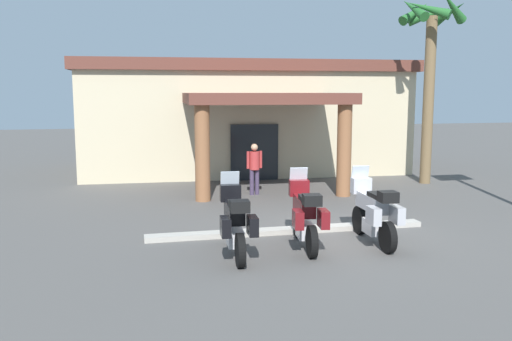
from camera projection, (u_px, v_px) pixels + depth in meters
ground_plane at (333, 236)px, 12.47m from camera, size 80.00×80.00×0.00m
motel_building at (242, 116)px, 23.08m from camera, size 13.56×10.98×4.51m
motorcycle_black at (235, 222)px, 10.86m from camera, size 0.73×2.21×1.61m
motorcycle_maroon at (305, 215)px, 11.46m from camera, size 0.79×2.21×1.61m
motorcycle_silver at (374, 212)px, 11.77m from camera, size 0.72×2.21×1.61m
pedestrian at (254, 165)px, 17.36m from camera, size 0.52×0.32×1.65m
palm_tree_near_portico at (430, 50)px, 19.05m from camera, size 2.28×2.36×6.70m
curb_strip at (289, 230)px, 12.73m from camera, size 6.68×0.36×0.12m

